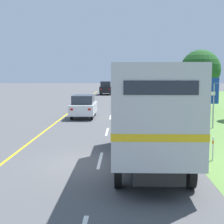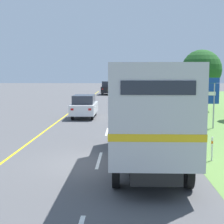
# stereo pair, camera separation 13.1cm
# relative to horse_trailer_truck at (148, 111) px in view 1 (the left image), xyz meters

# --- Properties ---
(ground_plane) EXTENTS (200.00, 200.00, 0.00)m
(ground_plane) POSITION_rel_horse_trailer_truck_xyz_m (-1.82, 0.31, -2.05)
(ground_plane) COLOR #515154
(edge_line_yellow) EXTENTS (0.12, 68.95, 0.01)m
(edge_line_yellow) POSITION_rel_horse_trailer_truck_xyz_m (-5.52, 17.02, -2.05)
(edge_line_yellow) COLOR yellow
(edge_line_yellow) RESTS_ON ground
(centre_dash_near) EXTENTS (0.12, 2.60, 0.01)m
(centre_dash_near) POSITION_rel_horse_trailer_truck_xyz_m (-1.82, 0.76, -2.05)
(centre_dash_near) COLOR white
(centre_dash_near) RESTS_ON ground
(centre_dash_mid_a) EXTENTS (0.12, 2.60, 0.01)m
(centre_dash_mid_a) POSITION_rel_horse_trailer_truck_xyz_m (-1.82, 7.36, -2.05)
(centre_dash_mid_a) COLOR white
(centre_dash_mid_a) RESTS_ON ground
(centre_dash_mid_b) EXTENTS (0.12, 2.60, 0.01)m
(centre_dash_mid_b) POSITION_rel_horse_trailer_truck_xyz_m (-1.82, 13.96, -2.05)
(centre_dash_mid_b) COLOR white
(centre_dash_mid_b) RESTS_ON ground
(centre_dash_far) EXTENTS (0.12, 2.60, 0.01)m
(centre_dash_far) POSITION_rel_horse_trailer_truck_xyz_m (-1.82, 20.56, -2.05)
(centre_dash_far) COLOR white
(centre_dash_far) RESTS_ON ground
(centre_dash_farthest) EXTENTS (0.12, 2.60, 0.01)m
(centre_dash_farthest) POSITION_rel_horse_trailer_truck_xyz_m (-1.82, 27.16, -2.05)
(centre_dash_farthest) COLOR white
(centre_dash_farthest) RESTS_ON ground
(horse_trailer_truck) EXTENTS (2.53, 8.36, 3.70)m
(horse_trailer_truck) POSITION_rel_horse_trailer_truck_xyz_m (0.00, 0.00, 0.00)
(horse_trailer_truck) COLOR black
(horse_trailer_truck) RESTS_ON ground
(lead_car_white) EXTENTS (1.80, 4.21, 1.74)m
(lead_car_white) POSITION_rel_horse_trailer_truck_xyz_m (-3.89, 13.65, -1.16)
(lead_car_white) COLOR black
(lead_car_white) RESTS_ON ground
(lead_car_white_ahead) EXTENTS (1.80, 3.91, 1.75)m
(lead_car_white_ahead) POSITION_rel_horse_trailer_truck_xyz_m (0.04, 23.80, -1.16)
(lead_car_white_ahead) COLOR black
(lead_car_white_ahead) RESTS_ON ground
(lead_car_black_ahead) EXTENTS (1.80, 4.42, 2.10)m
(lead_car_black_ahead) POSITION_rel_horse_trailer_truck_xyz_m (-3.44, 41.44, -1.01)
(lead_car_black_ahead) COLOR black
(lead_car_black_ahead) RESTS_ON ground
(highway_sign) EXTENTS (2.02, 0.09, 3.13)m
(highway_sign) POSITION_rel_horse_trailer_truck_xyz_m (4.04, 8.80, -0.00)
(highway_sign) COLOR #9E9EA3
(highway_sign) RESTS_ON ground
(roadside_tree_mid) EXTENTS (3.63, 3.63, 5.53)m
(roadside_tree_mid) POSITION_rel_horse_trailer_truck_xyz_m (6.21, 19.23, 1.65)
(roadside_tree_mid) COLOR brown
(roadside_tree_mid) RESTS_ON ground
(delineator_post) EXTENTS (0.08, 0.08, 0.95)m
(delineator_post) POSITION_rel_horse_trailer_truck_xyz_m (2.60, 0.79, -1.54)
(delineator_post) COLOR white
(delineator_post) RESTS_ON ground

